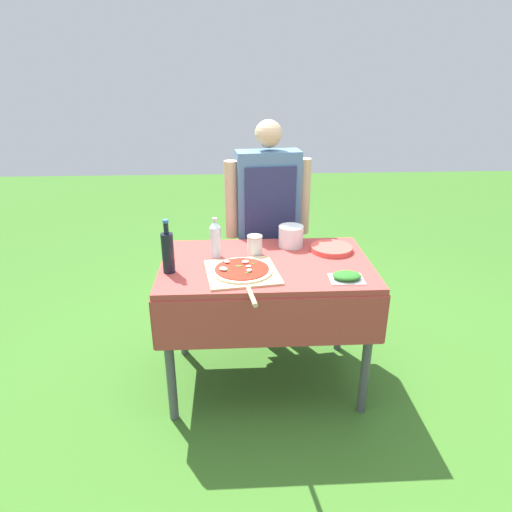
# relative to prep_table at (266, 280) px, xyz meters

# --- Properties ---
(ground_plane) EXTENTS (12.00, 12.00, 0.00)m
(ground_plane) POSITION_rel_prep_table_xyz_m (0.00, 0.00, -0.70)
(ground_plane) COLOR #386B23
(prep_table) EXTENTS (1.21, 0.77, 0.82)m
(prep_table) POSITION_rel_prep_table_xyz_m (0.00, 0.00, 0.00)
(prep_table) COLOR #A83D38
(prep_table) RESTS_ON ground
(person_cook) EXTENTS (0.58, 0.23, 1.54)m
(person_cook) POSITION_rel_prep_table_xyz_m (0.05, 0.57, 0.21)
(person_cook) COLOR #70604C
(person_cook) RESTS_ON ground
(pizza_on_peel) EXTENTS (0.43, 0.59, 0.05)m
(pizza_on_peel) POSITION_rel_prep_table_xyz_m (-0.14, -0.15, 0.13)
(pizza_on_peel) COLOR #D1B27F
(pizza_on_peel) RESTS_ON prep_table
(oil_bottle) EXTENTS (0.07, 0.07, 0.30)m
(oil_bottle) POSITION_rel_prep_table_xyz_m (-0.53, -0.10, 0.23)
(oil_bottle) COLOR black
(oil_bottle) RESTS_ON prep_table
(water_bottle) EXTENTS (0.07, 0.07, 0.24)m
(water_bottle) POSITION_rel_prep_table_xyz_m (-0.29, 0.10, 0.23)
(water_bottle) COLOR silver
(water_bottle) RESTS_ON prep_table
(herb_container) EXTENTS (0.18, 0.14, 0.04)m
(herb_container) POSITION_rel_prep_table_xyz_m (0.41, -0.25, 0.13)
(herb_container) COLOR silver
(herb_container) RESTS_ON prep_table
(mixing_tub) EXTENTS (0.15, 0.15, 0.13)m
(mixing_tub) POSITION_rel_prep_table_xyz_m (0.17, 0.25, 0.18)
(mixing_tub) COLOR silver
(mixing_tub) RESTS_ON prep_table
(plate_stack) EXTENTS (0.26, 0.26, 0.03)m
(plate_stack) POSITION_rel_prep_table_xyz_m (0.41, 0.15, 0.13)
(plate_stack) COLOR #DB4C42
(plate_stack) RESTS_ON prep_table
(sauce_jar) EXTENTS (0.09, 0.09, 0.12)m
(sauce_jar) POSITION_rel_prep_table_xyz_m (-0.06, 0.12, 0.17)
(sauce_jar) COLOR silver
(sauce_jar) RESTS_ON prep_table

